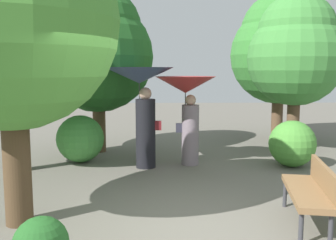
{
  "coord_description": "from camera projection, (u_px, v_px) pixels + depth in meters",
  "views": [
    {
      "loc": [
        -0.15,
        -4.67,
        2.11
      ],
      "look_at": [
        0.0,
        3.95,
        0.98
      ],
      "focal_mm": 40.58,
      "sensor_mm": 36.0,
      "label": 1
    }
  ],
  "objects": [
    {
      "name": "person_left",
      "position": [
        141.0,
        91.0,
        8.11
      ],
      "size": [
        1.48,
        1.48,
        2.17
      ],
      "rotation": [
        0.0,
        0.0,
        1.54
      ],
      "color": "black",
      "rests_on": "ground"
    },
    {
      "name": "bush_path_right",
      "position": [
        292.0,
        144.0,
        8.32
      ],
      "size": [
        1.02,
        1.02,
        1.02
      ],
      "primitive_type": "sphere",
      "color": "#4C9338",
      "rests_on": "ground"
    },
    {
      "name": "tree_mid_left",
      "position": [
        97.0,
        48.0,
        9.58
      ],
      "size": [
        2.82,
        2.82,
        4.23
      ],
      "color": "brown",
      "rests_on": "ground"
    },
    {
      "name": "person_right",
      "position": [
        187.0,
        97.0,
        8.37
      ],
      "size": [
        1.34,
        1.34,
        1.97
      ],
      "rotation": [
        0.0,
        0.0,
        1.54
      ],
      "color": "gray",
      "rests_on": "ground"
    },
    {
      "name": "tree_far_back",
      "position": [
        8.0,
        2.0,
        4.88
      ],
      "size": [
        2.87,
        2.87,
        4.63
      ],
      "color": "#4C3823",
      "rests_on": "ground"
    },
    {
      "name": "tree_mid_right",
      "position": [
        296.0,
        50.0,
        9.77
      ],
      "size": [
        2.48,
        2.48,
        4.06
      ],
      "color": "brown",
      "rests_on": "ground"
    },
    {
      "name": "park_bench",
      "position": [
        312.0,
        189.0,
        5.15
      ],
      "size": [
        0.75,
        1.56,
        0.83
      ],
      "rotation": [
        0.0,
        0.0,
        -1.75
      ],
      "color": "#38383D",
      "rests_on": "ground"
    },
    {
      "name": "tree_near_right",
      "position": [
        280.0,
        48.0,
        11.41
      ],
      "size": [
        2.94,
        2.94,
        4.42
      ],
      "color": "brown",
      "rests_on": "ground"
    },
    {
      "name": "bush_path_left",
      "position": [
        80.0,
        139.0,
        8.73
      ],
      "size": [
        1.09,
        1.09,
        1.09
      ],
      "primitive_type": "sphere",
      "color": "#428C3D",
      "rests_on": "ground"
    },
    {
      "name": "tree_near_left",
      "position": [
        17.0,
        52.0,
        7.75
      ],
      "size": [
        2.29,
        2.29,
        3.81
      ],
      "color": "brown",
      "rests_on": "ground"
    },
    {
      "name": "ground_plane",
      "position": [
        173.0,
        234.0,
        4.91
      ],
      "size": [
        40.0,
        40.0,
        0.0
      ],
      "primitive_type": "plane",
      "color": "#6B665B"
    }
  ]
}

